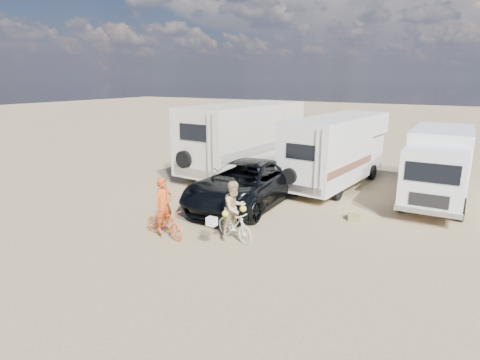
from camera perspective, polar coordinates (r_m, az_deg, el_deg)
The scene contains 12 objects.
ground at distance 12.68m, azimuth 3.80°, elevation -7.82°, with size 140.00×140.00×0.00m, color tan.
rv_main at distance 18.45m, azimuth 13.81°, elevation 4.02°, with size 2.24×7.02×3.16m, color white, non-canonical shape.
rv_left at distance 20.31m, azimuth 0.52°, elevation 5.90°, with size 2.78×7.74×3.54m, color beige, non-canonical shape.
box_truck at distance 17.36m, azimuth 26.68°, elevation 1.70°, with size 2.19×6.48×2.85m, color white, non-canonical shape.
dark_suv at distance 15.27m, azimuth 0.83°, elevation -0.54°, with size 2.80×6.08×1.69m, color black.
bike_man at distance 12.56m, azimuth -10.81°, elevation -6.16°, with size 0.58×1.65×0.87m, color #DE541C.
bike_woman at distance 12.08m, azimuth -0.81°, elevation -6.57°, with size 0.44×1.55×0.93m, color beige.
rider_man at distance 12.41m, azimuth -10.90°, elevation -4.32°, with size 0.63×0.41×1.72m, color #C34517.
rider_woman at distance 11.95m, azimuth -0.82°, elevation -4.91°, with size 0.81×0.63×1.68m, color tan.
bike_parked at distance 16.02m, azimuth 27.46°, elevation -2.78°, with size 0.66×1.90×1.00m, color #272A27.
cooler at distance 14.97m, azimuth -2.04°, elevation -3.33°, with size 0.57×0.41×0.45m, color teal.
crate at distance 14.33m, azimuth 16.36°, elevation -5.01°, with size 0.42×0.42×0.33m, color #95854D.
Camera 1 is at (5.16, -10.54, 4.81)m, focal length 29.55 mm.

